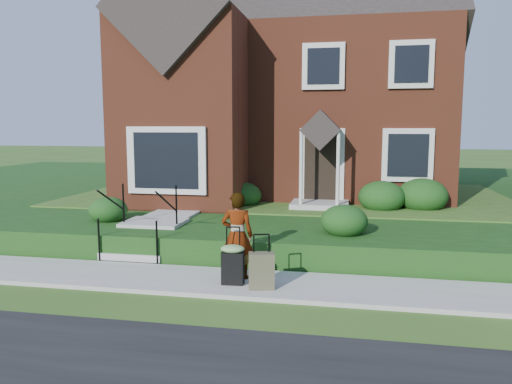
% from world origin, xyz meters
% --- Properties ---
extents(ground, '(120.00, 120.00, 0.00)m').
position_xyz_m(ground, '(0.00, 0.00, 0.00)').
color(ground, '#2D5119').
rests_on(ground, ground).
extents(sidewalk, '(60.00, 1.60, 0.08)m').
position_xyz_m(sidewalk, '(0.00, 0.00, 0.04)').
color(sidewalk, '#9E9B93').
rests_on(sidewalk, ground).
extents(terrace, '(44.00, 20.00, 0.60)m').
position_xyz_m(terrace, '(4.00, 10.90, 0.30)').
color(terrace, '#183D10').
rests_on(terrace, ground).
extents(walkway, '(1.20, 6.00, 0.06)m').
position_xyz_m(walkway, '(-2.50, 5.00, 0.63)').
color(walkway, '#9E9B93').
rests_on(walkway, terrace).
extents(main_house, '(10.40, 10.20, 9.40)m').
position_xyz_m(main_house, '(-0.21, 9.61, 5.26)').
color(main_house, brown).
rests_on(main_house, terrace).
extents(front_steps, '(1.40, 2.02, 1.50)m').
position_xyz_m(front_steps, '(-2.50, 1.84, 0.47)').
color(front_steps, '#9E9B93').
rests_on(front_steps, ground).
extents(foundation_shrubs, '(9.63, 4.91, 0.97)m').
position_xyz_m(foundation_shrubs, '(0.58, 4.92, 1.03)').
color(foundation_shrubs, '#10330F').
rests_on(foundation_shrubs, terrace).
extents(woman, '(0.64, 0.46, 1.63)m').
position_xyz_m(woman, '(0.01, 0.18, 0.89)').
color(woman, '#999999').
rests_on(woman, sidewalk).
extents(suitcase_black, '(0.45, 0.38, 1.05)m').
position_xyz_m(suitcase_black, '(0.01, -0.19, 0.49)').
color(suitcase_black, black).
rests_on(suitcase_black, sidewalk).
extents(suitcase_olive, '(0.49, 0.34, 0.97)m').
position_xyz_m(suitcase_olive, '(0.57, -0.34, 0.40)').
color(suitcase_olive, '#4E4B34').
rests_on(suitcase_olive, sidewalk).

